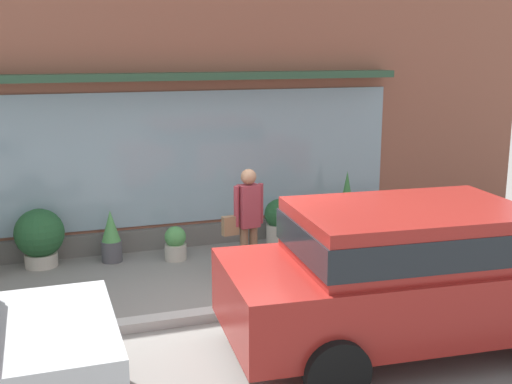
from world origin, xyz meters
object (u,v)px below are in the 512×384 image
at_px(potted_plant_window_center, 40,236).
at_px(fire_hydrant, 298,247).
at_px(pedestrian_with_handbag, 247,217).
at_px(potted_plant_by_entrance, 279,221).
at_px(potted_plant_near_hydrant, 346,207).
at_px(potted_plant_low_front, 111,237).
at_px(potted_plant_corner_tall, 176,243).
at_px(parked_car_red, 418,268).

bearing_deg(potted_plant_window_center, fire_hydrant, -25.84).
distance_m(pedestrian_with_handbag, potted_plant_window_center, 3.37).
height_order(fire_hydrant, potted_plant_by_entrance, fire_hydrant).
distance_m(fire_hydrant, potted_plant_near_hydrant, 2.20).
distance_m(potted_plant_window_center, potted_plant_low_front, 1.10).
bearing_deg(pedestrian_with_handbag, potted_plant_corner_tall, -68.18).
bearing_deg(fire_hydrant, parked_car_red, -81.20).
height_order(pedestrian_with_handbag, parked_car_red, pedestrian_with_handbag).
height_order(fire_hydrant, potted_plant_low_front, fire_hydrant).
distance_m(fire_hydrant, potted_plant_corner_tall, 2.11).
bearing_deg(potted_plant_near_hydrant, pedestrian_with_handbag, -148.01).
xyz_separation_m(pedestrian_with_handbag, parked_car_red, (1.16, -2.66, -0.03)).
relative_size(potted_plant_window_center, potted_plant_corner_tall, 1.67).
bearing_deg(potted_plant_window_center, potted_plant_low_front, -6.04).
bearing_deg(parked_car_red, potted_plant_by_entrance, 95.26).
bearing_deg(potted_plant_by_entrance, potted_plant_low_front, 179.23).
height_order(potted_plant_window_center, potted_plant_corner_tall, potted_plant_window_center).
xyz_separation_m(fire_hydrant, potted_plant_low_front, (-2.55, 1.65, -0.07)).
distance_m(potted_plant_corner_tall, potted_plant_low_front, 1.03).
height_order(parked_car_red, potted_plant_window_center, parked_car_red).
distance_m(pedestrian_with_handbag, potted_plant_near_hydrant, 2.78).
bearing_deg(potted_plant_low_front, pedestrian_with_handbag, -41.20).
relative_size(pedestrian_with_handbag, potted_plant_low_front, 1.99).
xyz_separation_m(pedestrian_with_handbag, potted_plant_corner_tall, (-0.80, 1.33, -0.70)).
distance_m(parked_car_red, potted_plant_by_entrance, 4.22).
relative_size(fire_hydrant, potted_plant_near_hydrant, 0.76).
distance_m(pedestrian_with_handbag, potted_plant_low_front, 2.45).
bearing_deg(pedestrian_with_handbag, potted_plant_low_front, -50.34).
bearing_deg(potted_plant_corner_tall, parked_car_red, -63.83).
height_order(parked_car_red, potted_plant_low_front, parked_car_red).
bearing_deg(potted_plant_by_entrance, potted_plant_window_center, 177.77).
bearing_deg(potted_plant_near_hydrant, potted_plant_corner_tall, -177.60).
height_order(potted_plant_by_entrance, potted_plant_low_front, potted_plant_low_front).
distance_m(potted_plant_window_center, potted_plant_by_entrance, 3.96).
relative_size(parked_car_red, potted_plant_by_entrance, 5.71).
xyz_separation_m(fire_hydrant, pedestrian_with_handbag, (-0.76, 0.08, 0.51)).
bearing_deg(potted_plant_low_front, potted_plant_window_center, 173.96).
height_order(pedestrian_with_handbag, potted_plant_low_front, pedestrian_with_handbag).
bearing_deg(potted_plant_corner_tall, potted_plant_near_hydrant, 2.40).
bearing_deg(potted_plant_low_front, potted_plant_corner_tall, -13.61).
xyz_separation_m(fire_hydrant, potted_plant_window_center, (-3.64, 1.76, 0.03)).
bearing_deg(parked_car_red, potted_plant_corner_tall, 120.33).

